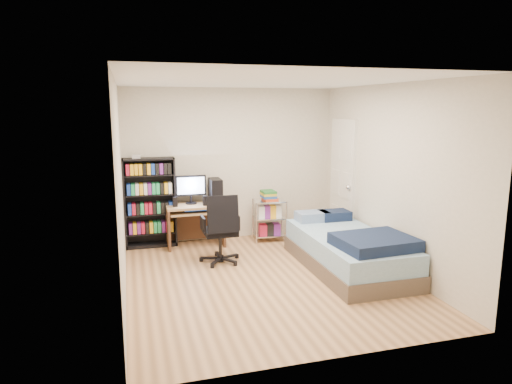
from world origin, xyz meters
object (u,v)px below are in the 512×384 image
object	(u,v)px
media_shelf	(150,202)
office_chair	(221,241)
computer_desk	(200,208)
bed	(349,250)

from	to	relation	value
media_shelf	office_chair	distance (m)	1.47
media_shelf	computer_desk	distance (m)	0.79
media_shelf	bed	xyz separation A→B (m)	(2.54, -1.80, -0.46)
media_shelf	bed	world-z (taller)	media_shelf
office_chair	bed	bearing A→B (deg)	-24.45
media_shelf	bed	distance (m)	3.15
office_chair	media_shelf	bearing A→B (deg)	129.62
computer_desk	bed	xyz separation A→B (m)	(1.77, -1.68, -0.34)
media_shelf	computer_desk	bearing A→B (deg)	-8.94
computer_desk	office_chair	size ratio (longest dim) A/B	1.12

